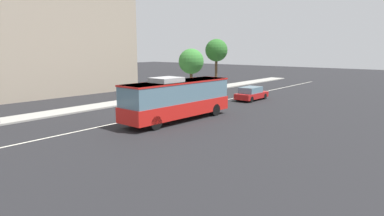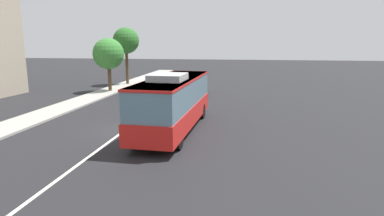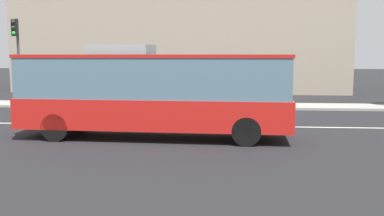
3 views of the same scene
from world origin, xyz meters
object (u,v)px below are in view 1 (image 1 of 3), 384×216
object	(u,v)px
transit_bus	(177,98)
street_tree_kerbside_left	(216,51)
sedan_red	(251,94)
street_tree_kerbside_centre	(191,62)

from	to	relation	value
transit_bus	street_tree_kerbside_left	distance (m)	22.24
sedan_red	street_tree_kerbside_left	bearing A→B (deg)	54.61
street_tree_kerbside_centre	transit_bus	bearing A→B (deg)	-144.52
transit_bus	street_tree_kerbside_left	bearing A→B (deg)	29.59
sedan_red	street_tree_kerbside_centre	distance (m)	9.74
street_tree_kerbside_centre	sedan_red	bearing A→B (deg)	-95.34
transit_bus	street_tree_kerbside_left	size ratio (longest dim) A/B	1.47
transit_bus	street_tree_kerbside_centre	size ratio (longest dim) A/B	1.82
sedan_red	street_tree_kerbside_centre	bearing A→B (deg)	84.64
transit_bus	sedan_red	distance (m)	12.98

